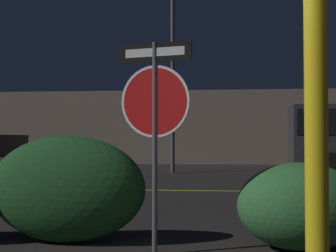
{
  "coord_description": "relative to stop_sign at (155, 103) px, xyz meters",
  "views": [
    {
      "loc": [
        0.56,
        -3.21,
        1.33
      ],
      "look_at": [
        -0.29,
        5.34,
        1.57
      ],
      "focal_mm": 50.0,
      "sensor_mm": 36.0,
      "label": 1
    }
  ],
  "objects": [
    {
      "name": "building_backdrop",
      "position": [
        1.04,
        21.39,
        0.23
      ],
      "size": [
        35.2,
        3.8,
        3.95
      ],
      "primitive_type": "cube",
      "color": "#7A6B5B",
      "rests_on": "ground_plane"
    },
    {
      "name": "hedge_bush_3",
      "position": [
        1.71,
        0.4,
        -1.22
      ],
      "size": [
        1.51,
        1.08,
        1.05
      ],
      "primitive_type": "ellipsoid",
      "color": "#2D6633",
      "rests_on": "ground_plane"
    },
    {
      "name": "yellow_pole_right",
      "position": [
        1.26,
        -2.6,
        -0.36
      ],
      "size": [
        0.13,
        0.13,
        2.75
      ],
      "primitive_type": "cylinder",
      "color": "yellow",
      "rests_on": "ground_plane"
    },
    {
      "name": "stop_sign",
      "position": [
        0.0,
        0.0,
        0.0
      ],
      "size": [
        0.87,
        0.23,
        2.45
      ],
      "rotation": [
        0.0,
        0.0,
        -0.23
      ],
      "color": "#4C4C51",
      "rests_on": "ground_plane"
    },
    {
      "name": "road_center_stripe",
      "position": [
        0.12,
        6.73,
        -1.74
      ],
      "size": [
        43.1,
        0.12,
        0.01
      ],
      "primitive_type": "cube",
      "color": "gold",
      "rests_on": "ground_plane"
    },
    {
      "name": "street_lamp",
      "position": [
        -0.96,
        13.09,
        4.03
      ],
      "size": [
        0.55,
        0.55,
        8.31
      ],
      "color": "#4C4C51",
      "rests_on": "ground_plane"
    },
    {
      "name": "hedge_bush_2",
      "position": [
        -1.21,
        0.53,
        -1.05
      ],
      "size": [
        2.04,
        0.84,
        1.37
      ],
      "primitive_type": "ellipsoid",
      "color": "#1E4C23",
      "rests_on": "ground_plane"
    }
  ]
}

